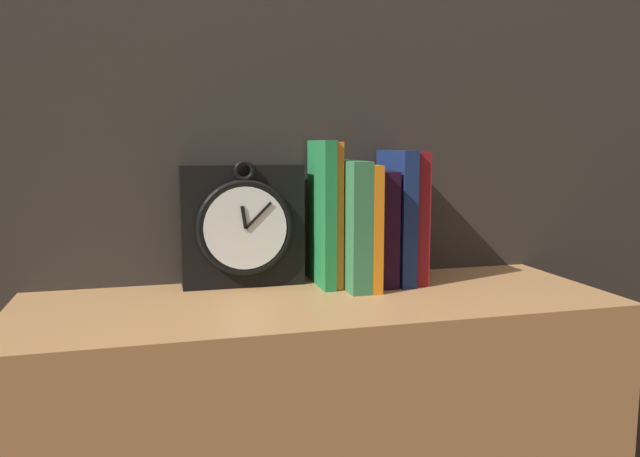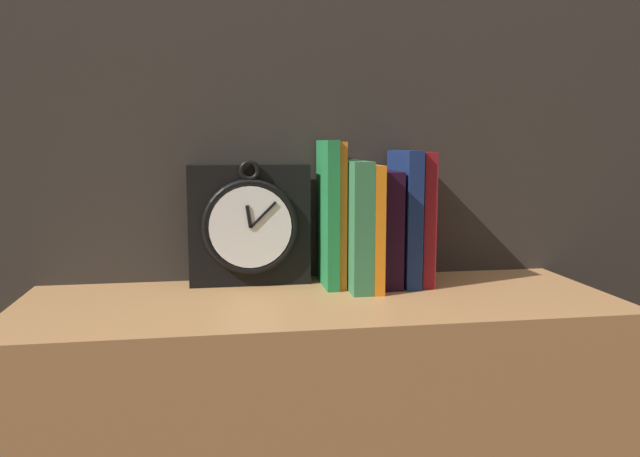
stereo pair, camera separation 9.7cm
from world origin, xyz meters
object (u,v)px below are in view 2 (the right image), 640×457
book_slot1_orange (337,214)px  book_slot2_green (354,224)px  book_slot6_maroon (419,218)px  book_slot4_black (384,228)px  clock (250,225)px  book_slot3_orange (369,226)px  book_slot0_green (328,213)px  book_slot5_navy (404,217)px

book_slot1_orange → book_slot2_green: book_slot1_orange is taller
book_slot2_green → book_slot6_maroon: book_slot6_maroon is taller
book_slot4_black → book_slot6_maroon: book_slot6_maroon is taller
book_slot2_green → book_slot4_black: bearing=12.9°
clock → book_slot3_orange: size_ratio=1.04×
clock → book_slot6_maroon: bearing=-6.1°
book_slot0_green → book_slot1_orange: size_ratio=1.01×
book_slot1_orange → book_slot3_orange: 0.06m
book_slot1_orange → book_slot5_navy: book_slot1_orange is taller
book_slot1_orange → book_slot5_navy: bearing=-5.6°
book_slot0_green → book_slot1_orange: bearing=11.5°
book_slot1_orange → book_slot6_maroon: (0.15, -0.01, -0.01)m
book_slot4_black → book_slot5_navy: size_ratio=0.85×
book_slot6_maroon → clock: bearing=173.9°
book_slot0_green → book_slot1_orange: (0.02, 0.00, -0.00)m
clock → book_slot5_navy: bearing=-7.6°
book_slot2_green → book_slot6_maroon: (0.12, 0.02, 0.01)m
clock → book_slot0_green: (0.13, -0.03, 0.02)m
clock → book_slot6_maroon: (0.29, -0.03, 0.01)m
clock → book_slot1_orange: book_slot1_orange is taller
book_slot2_green → book_slot3_orange: bearing=-0.9°
book_slot4_black → clock: bearing=171.5°
book_slot6_maroon → book_slot1_orange: bearing=177.0°
book_slot0_green → book_slot3_orange: size_ratio=1.19×
book_slot0_green → book_slot6_maroon: bearing=-1.4°
book_slot5_navy → book_slot6_maroon: bearing=8.1°
clock → book_slot2_green: 0.18m
book_slot4_black → book_slot6_maroon: bearing=2.5°
clock → book_slot3_orange: clock is taller
book_slot2_green → book_slot6_maroon: size_ratio=0.94×
book_slot5_navy → book_slot6_maroon: book_slot5_navy is taller
book_slot0_green → book_slot4_black: (0.10, -0.01, -0.03)m
clock → book_slot0_green: 0.14m
book_slot5_navy → clock: bearing=172.4°
book_slot1_orange → book_slot2_green: 0.04m
book_slot4_black → book_slot6_maroon: (0.06, 0.00, 0.02)m
book_slot1_orange → book_slot3_orange: bearing=-24.6°
book_slot3_orange → book_slot4_black: bearing=23.8°
book_slot0_green → book_slot1_orange: 0.02m
clock → book_slot0_green: book_slot0_green is taller
book_slot6_maroon → book_slot2_green: bearing=-172.6°
book_slot2_green → clock: bearing=164.9°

